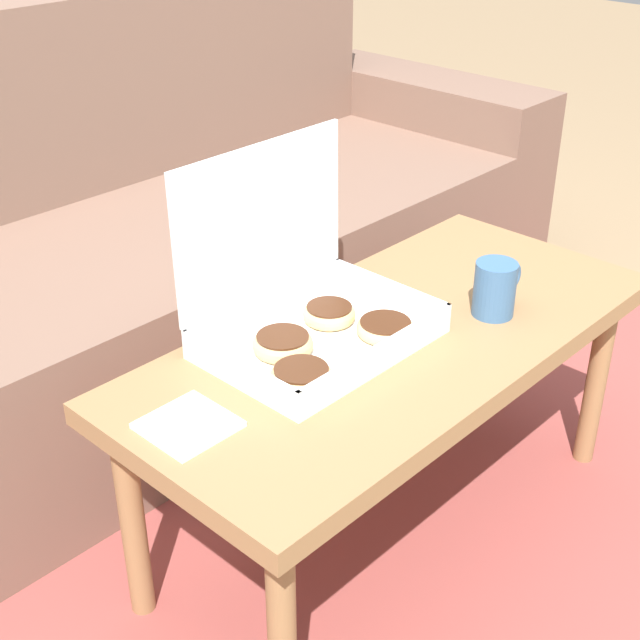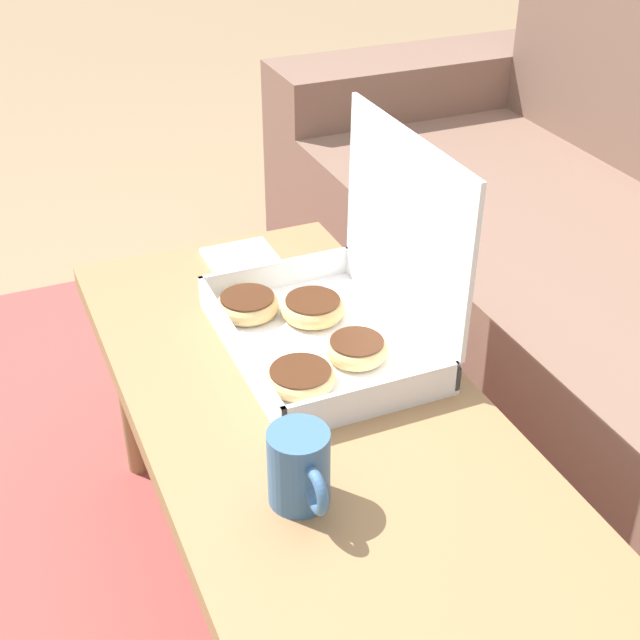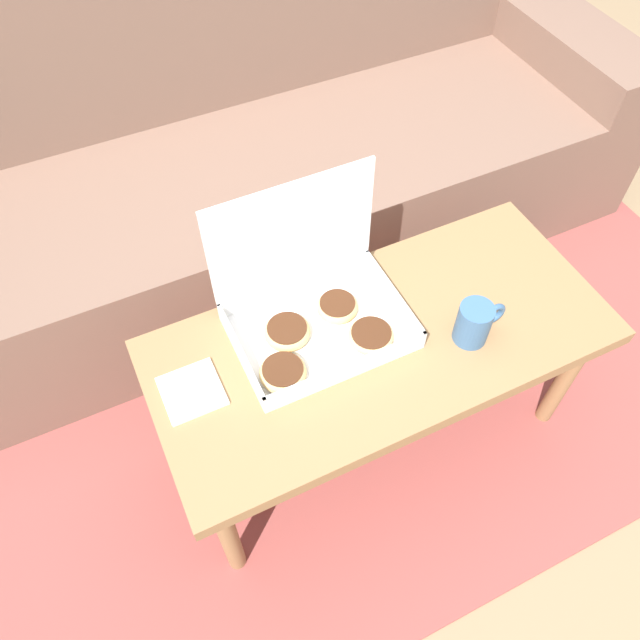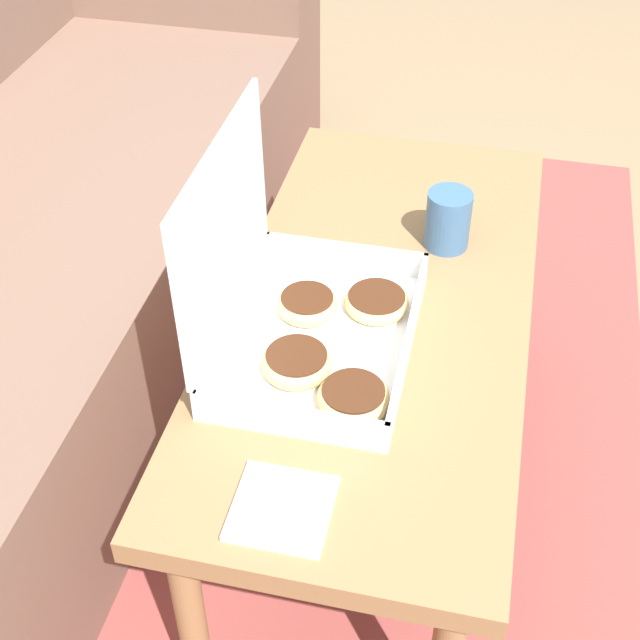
{
  "view_description": "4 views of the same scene",
  "coord_description": "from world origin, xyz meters",
  "views": [
    {
      "loc": [
        -1.11,
        -0.89,
        1.28
      ],
      "look_at": [
        -0.12,
        0.04,
        0.51
      ],
      "focal_mm": 50.0,
      "sensor_mm": 36.0,
      "label": 1
    },
    {
      "loc": [
        0.95,
        -0.42,
        1.26
      ],
      "look_at": [
        -0.12,
        0.04,
        0.51
      ],
      "focal_mm": 50.0,
      "sensor_mm": 36.0,
      "label": 2
    },
    {
      "loc": [
        -0.48,
        -0.72,
        1.64
      ],
      "look_at": [
        -0.12,
        0.04,
        0.51
      ],
      "focal_mm": 35.0,
      "sensor_mm": 36.0,
      "label": 3
    },
    {
      "loc": [
        -1.11,
        -0.19,
        1.4
      ],
      "look_at": [
        -0.12,
        0.04,
        0.51
      ],
      "focal_mm": 50.0,
      "sensor_mm": 36.0,
      "label": 4
    }
  ],
  "objects": [
    {
      "name": "napkin_stack",
      "position": [
        -0.44,
        0.01,
        0.47
      ],
      "size": [
        0.13,
        0.13,
        0.01
      ],
      "color": "white",
      "rests_on": "coffee_table"
    },
    {
      "name": "pastry_box",
      "position": [
        -0.13,
        0.06,
        0.52
      ],
      "size": [
        0.39,
        0.29,
        0.34
      ],
      "color": "white",
      "rests_on": "coffee_table"
    },
    {
      "name": "ground_plane",
      "position": [
        0.0,
        0.0,
        0.0
      ],
      "size": [
        12.0,
        12.0,
        0.0
      ],
      "primitive_type": "plane",
      "color": "#937756"
    },
    {
      "name": "coffee_table",
      "position": [
        0.0,
        -0.03,
        0.41
      ],
      "size": [
        1.07,
        0.49,
        0.46
      ],
      "color": "#997047",
      "rests_on": "ground_plane"
    },
    {
      "name": "coffee_mug",
      "position": [
        0.18,
        -0.12,
        0.52
      ],
      "size": [
        0.12,
        0.08,
        0.11
      ],
      "color": "#3D6693",
      "rests_on": "coffee_table"
    },
    {
      "name": "area_rug",
      "position": [
        0.0,
        0.3,
        0.01
      ],
      "size": [
        2.63,
        1.75,
        0.01
      ],
      "primitive_type": "cube",
      "color": "#994742",
      "rests_on": "ground_plane"
    },
    {
      "name": "couch",
      "position": [
        0.0,
        0.81,
        0.31
      ],
      "size": [
        2.51,
        0.82,
        0.92
      ],
      "color": "#7A5B4C",
      "rests_on": "ground_plane"
    }
  ]
}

